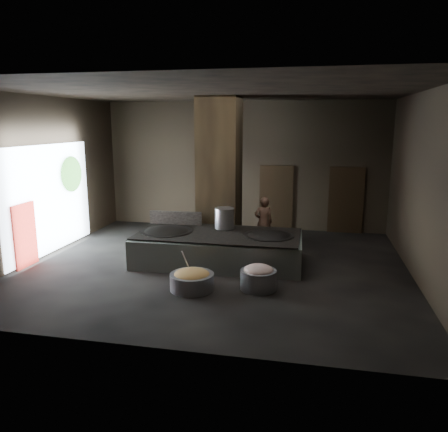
% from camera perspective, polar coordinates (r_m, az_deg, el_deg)
% --- Properties ---
extents(floor, '(10.00, 9.00, 0.10)m').
position_cam_1_polar(floor, '(11.81, -1.15, -6.68)').
color(floor, black).
rests_on(floor, ground).
extents(ceiling, '(10.00, 9.00, 0.10)m').
position_cam_1_polar(ceiling, '(11.21, -1.25, 16.19)').
color(ceiling, black).
rests_on(ceiling, back_wall).
extents(back_wall, '(10.00, 0.10, 4.50)m').
position_cam_1_polar(back_wall, '(15.72, 2.56, 6.59)').
color(back_wall, black).
rests_on(back_wall, ground).
extents(front_wall, '(10.00, 0.10, 4.50)m').
position_cam_1_polar(front_wall, '(6.99, -9.62, -0.43)').
color(front_wall, black).
rests_on(front_wall, ground).
extents(left_wall, '(0.10, 9.00, 4.50)m').
position_cam_1_polar(left_wall, '(13.35, -22.90, 4.69)').
color(left_wall, black).
rests_on(left_wall, ground).
extents(right_wall, '(0.10, 9.00, 4.50)m').
position_cam_1_polar(right_wall, '(11.28, 24.71, 3.35)').
color(right_wall, black).
rests_on(right_wall, ground).
extents(pillar, '(1.20, 1.20, 4.50)m').
position_cam_1_polar(pillar, '(13.19, -0.60, 5.55)').
color(pillar, black).
rests_on(pillar, ground).
extents(hearth_platform, '(4.52, 2.30, 0.77)m').
position_cam_1_polar(hearth_platform, '(11.89, -0.73, -4.34)').
color(hearth_platform, '#9EB0A1').
rests_on(hearth_platform, ground).
extents(platform_cap, '(4.35, 2.09, 0.03)m').
position_cam_1_polar(platform_cap, '(11.78, -0.73, -2.34)').
color(platform_cap, black).
rests_on(platform_cap, hearth_platform).
extents(wok_left, '(1.40, 1.40, 0.39)m').
position_cam_1_polar(wok_left, '(12.14, -7.49, -2.32)').
color(wok_left, black).
rests_on(wok_left, hearth_platform).
extents(wok_left_rim, '(1.43, 1.43, 0.05)m').
position_cam_1_polar(wok_left_rim, '(12.12, -7.50, -2.00)').
color(wok_left_rim, black).
rests_on(wok_left_rim, hearth_platform).
extents(wok_right, '(1.30, 1.30, 0.37)m').
position_cam_1_polar(wok_right, '(11.63, 5.83, -2.91)').
color(wok_right, black).
rests_on(wok_right, hearth_platform).
extents(wok_right_rim, '(1.33, 1.33, 0.05)m').
position_cam_1_polar(wok_right_rim, '(11.61, 5.84, -2.58)').
color(wok_right_rim, black).
rests_on(wok_right_rim, hearth_platform).
extents(stock_pot, '(0.54, 0.54, 0.58)m').
position_cam_1_polar(stock_pot, '(12.22, 0.05, -0.29)').
color(stock_pot, '#B5B6BD').
rests_on(stock_pot, hearth_platform).
extents(splash_guard, '(1.55, 0.12, 0.39)m').
position_cam_1_polar(splash_guard, '(12.81, -6.35, -0.25)').
color(splash_guard, black).
rests_on(splash_guard, hearth_platform).
extents(cook, '(0.64, 0.51, 1.55)m').
position_cam_1_polar(cook, '(13.39, 5.18, -0.80)').
color(cook, brown).
rests_on(cook, ground).
extents(veg_basin, '(1.06, 1.06, 0.37)m').
position_cam_1_polar(veg_basin, '(10.12, -4.21, -8.54)').
color(veg_basin, slate).
rests_on(veg_basin, ground).
extents(veg_fill, '(0.83, 0.83, 0.26)m').
position_cam_1_polar(veg_fill, '(10.07, -4.22, -7.67)').
color(veg_fill, '#A2A750').
rests_on(veg_fill, veg_basin).
extents(ladle, '(0.18, 0.38, 0.72)m').
position_cam_1_polar(ladle, '(10.18, -4.82, -6.26)').
color(ladle, '#B5B6BD').
rests_on(ladle, veg_basin).
extents(meat_basin, '(0.92, 0.92, 0.45)m').
position_cam_1_polar(meat_basin, '(10.13, 4.51, -8.28)').
color(meat_basin, slate).
rests_on(meat_basin, ground).
extents(meat_fill, '(0.69, 0.69, 0.26)m').
position_cam_1_polar(meat_fill, '(10.05, 4.53, -7.09)').
color(meat_fill, tan).
rests_on(meat_fill, meat_basin).
extents(doorway_near, '(1.18, 0.08, 2.38)m').
position_cam_1_polar(doorway_near, '(15.62, 6.81, 2.23)').
color(doorway_near, black).
rests_on(doorway_near, ground).
extents(doorway_near_glow, '(0.84, 0.04, 1.98)m').
position_cam_1_polar(doorway_near_glow, '(15.73, 5.89, 2.13)').
color(doorway_near_glow, '#8C6647').
rests_on(doorway_near_glow, ground).
extents(doorway_far, '(1.18, 0.08, 2.38)m').
position_cam_1_polar(doorway_far, '(15.61, 15.63, 1.85)').
color(doorway_far, black).
rests_on(doorway_far, ground).
extents(doorway_far_glow, '(0.89, 0.04, 2.11)m').
position_cam_1_polar(doorway_far_glow, '(15.77, 14.85, 1.82)').
color(doorway_far_glow, '#8C6647').
rests_on(doorway_far_glow, ground).
extents(left_opening, '(0.04, 4.20, 3.10)m').
position_cam_1_polar(left_opening, '(13.54, -21.85, 2.08)').
color(left_opening, white).
rests_on(left_opening, ground).
extents(pavilion_sliver, '(0.05, 0.90, 1.70)m').
position_cam_1_polar(pavilion_sliver, '(12.61, -24.55, -2.32)').
color(pavilion_sliver, maroon).
rests_on(pavilion_sliver, ground).
extents(tree_silhouette, '(0.28, 1.10, 1.10)m').
position_cam_1_polar(tree_silhouette, '(14.33, -19.29, 5.20)').
color(tree_silhouette, '#194714').
rests_on(tree_silhouette, left_opening).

